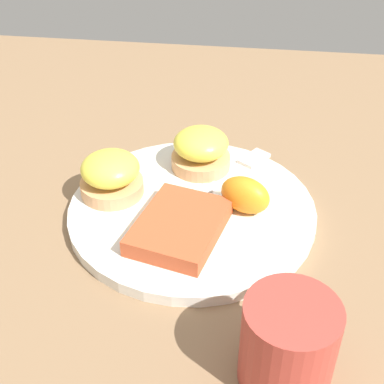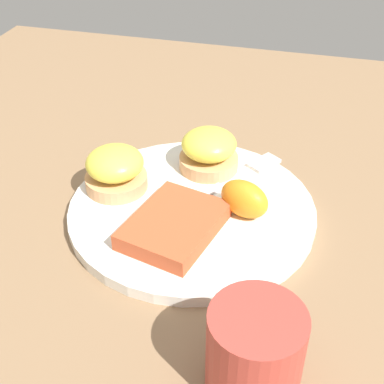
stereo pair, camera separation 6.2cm
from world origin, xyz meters
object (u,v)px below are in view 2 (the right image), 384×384
hashbrown_patty (174,225)px  cup (255,351)px  sandwich_benedict_left (209,151)px  fork (226,182)px  orange_wedge (244,201)px  sandwich_benedict_right (115,170)px

hashbrown_patty → cup: 0.20m
sandwich_benedict_left → fork: (-0.03, -0.03, -0.02)m
sandwich_benedict_left → orange_wedge: sandwich_benedict_left is taller
fork → cup: size_ratio=1.66×
hashbrown_patty → orange_wedge: (0.05, -0.07, 0.01)m
cup → fork: bearing=16.6°
sandwich_benedict_left → fork: 0.05m
orange_wedge → cup: cup is taller
sandwich_benedict_left → cup: size_ratio=0.71×
sandwich_benedict_right → fork: 0.14m
cup → hashbrown_patty: bearing=36.2°
hashbrown_patty → fork: hashbrown_patty is taller
orange_wedge → hashbrown_patty: bearing=125.2°
sandwich_benedict_left → orange_wedge: 0.11m
sandwich_benedict_left → cup: bearing=-159.6°
orange_wedge → cup: size_ratio=0.55×
hashbrown_patty → cup: cup is taller
hashbrown_patty → sandwich_benedict_left: bearing=-2.6°
sandwich_benedict_right → cup: cup is taller
orange_wedge → cup: bearing=-167.2°
orange_wedge → cup: (-0.21, -0.05, 0.01)m
sandwich_benedict_left → hashbrown_patty: (-0.14, 0.01, -0.02)m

